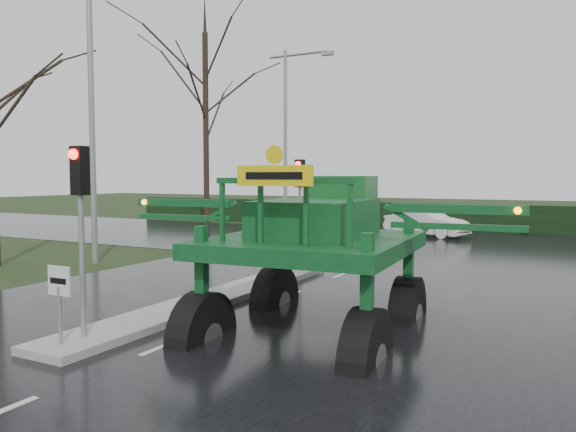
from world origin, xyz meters
The scene contains 13 objects.
ground centered at (0.00, 0.00, 0.00)m, with size 140.00×140.00×0.00m, color black.
road_main centered at (0.00, 10.00, 0.00)m, with size 14.00×80.00×0.02m, color black.
road_cross centered at (0.00, 16.00, 0.01)m, with size 80.00×12.00×0.02m, color black.
median_island centered at (-1.30, 3.00, 0.09)m, with size 1.20×10.00×0.16m, color gray.
hedge_row centered at (0.00, 24.00, 0.75)m, with size 44.00×0.90×1.50m, color black.
keep_left_sign centered at (-1.30, -1.50, 1.06)m, with size 0.50×0.07×1.35m.
traffic_signal_near centered at (-1.30, -1.01, 2.59)m, with size 0.26×0.33×3.52m.
traffic_signal_mid centered at (-1.30, 7.49, 2.59)m, with size 0.26×0.33×3.52m.
street_light_left_near centered at (-8.19, 6.00, 5.99)m, with size 3.85×0.30×10.00m.
street_light_left_far centered at (-8.19, 20.00, 5.99)m, with size 3.85×0.30×10.00m.
tree_left_far centered at (-12.50, 18.00, 7.15)m, with size 7.70×7.70×13.26m.
crop_sprayer centered at (0.25, 0.56, 2.08)m, with size 7.85×5.12×4.39m.
white_sedan centered at (-0.48, 19.94, 0.00)m, with size 1.46×4.17×1.38m, color white.
Camera 1 is at (6.46, -7.93, 2.99)m, focal length 35.00 mm.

